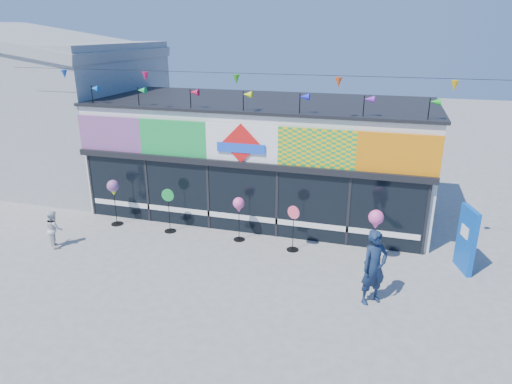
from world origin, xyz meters
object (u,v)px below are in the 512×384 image
at_px(spinner_4, 376,221).
at_px(child, 54,229).
at_px(blue_sign, 466,239).
at_px(spinner_0, 113,189).
at_px(spinner_1, 169,209).
at_px(spinner_3, 293,227).
at_px(spinner_2, 239,206).
at_px(adult_man, 374,267).

distance_m(spinner_4, child, 9.86).
height_order(blue_sign, spinner_0, blue_sign).
relative_size(blue_sign, spinner_4, 1.11).
height_order(spinner_1, spinner_3, spinner_1).
bearing_deg(blue_sign, spinner_1, 163.51).
bearing_deg(spinner_4, spinner_0, 177.08).
bearing_deg(spinner_1, blue_sign, -0.18).
xyz_separation_m(spinner_0, spinner_2, (4.55, 0.01, -0.14)).
xyz_separation_m(spinner_1, spinner_3, (4.31, -0.20, -0.03)).
bearing_deg(child, spinner_3, -127.93).
xyz_separation_m(spinner_1, spinner_2, (2.47, 0.03, 0.37)).
bearing_deg(child, adult_man, -144.56).
height_order(spinner_0, spinner_3, spinner_0).
bearing_deg(spinner_3, spinner_0, 178.03).
bearing_deg(spinner_0, spinner_2, 0.15).
distance_m(spinner_0, spinner_1, 2.14).
bearing_deg(spinner_2, spinner_3, -7.18).
bearing_deg(spinner_0, spinner_1, -0.61).
relative_size(spinner_0, spinner_1, 1.07).
bearing_deg(child, spinner_0, -75.33).
height_order(spinner_3, spinner_4, spinner_4).
bearing_deg(adult_man, spinner_3, 98.30).
relative_size(blue_sign, spinner_1, 1.23).
bearing_deg(blue_sign, adult_man, -151.19).
relative_size(blue_sign, child, 1.58).
bearing_deg(spinner_3, adult_man, -41.98).
xyz_separation_m(spinner_0, spinner_1, (2.08, -0.02, -0.51)).
distance_m(spinner_0, spinner_3, 6.42).
bearing_deg(spinner_1, spinner_0, 179.39).
bearing_deg(spinner_4, spinner_2, 173.82).
height_order(spinner_0, spinner_2, spinner_0).
bearing_deg(child, spinner_1, -107.63).
xyz_separation_m(blue_sign, spinner_3, (-4.92, -0.17, -0.17)).
xyz_separation_m(spinner_0, spinner_3, (6.39, -0.22, -0.54)).
height_order(spinner_3, child, spinner_3).
distance_m(spinner_2, spinner_4, 4.29).
relative_size(blue_sign, spinner_0, 1.15).
relative_size(spinner_1, child, 1.29).
height_order(spinner_4, child, spinner_4).
height_order(spinner_2, spinner_3, spinner_3).
bearing_deg(blue_sign, spinner_3, 165.65).
distance_m(spinner_1, adult_man, 7.24).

